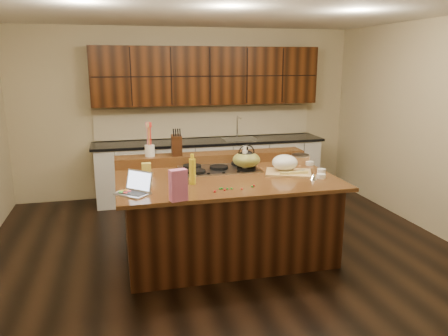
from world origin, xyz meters
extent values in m
cube|color=black|center=(0.00, 0.00, -0.01)|extent=(5.50, 5.00, 0.01)
cube|color=silver|center=(0.00, 0.00, 2.71)|extent=(5.50, 5.00, 0.01)
cube|color=tan|center=(0.00, 2.50, 1.35)|extent=(5.50, 0.01, 2.70)
cube|color=tan|center=(0.00, -2.50, 1.35)|extent=(5.50, 0.01, 2.70)
cube|color=tan|center=(2.75, 0.00, 1.35)|extent=(0.01, 5.00, 2.70)
cube|color=black|center=(0.00, 0.00, 0.44)|extent=(2.22, 1.42, 0.88)
cube|color=black|center=(0.00, 0.00, 0.90)|extent=(2.40, 1.60, 0.04)
cube|color=black|center=(0.00, 0.70, 0.98)|extent=(2.40, 0.30, 0.12)
cube|color=gray|center=(0.00, 0.30, 0.93)|extent=(0.92, 0.52, 0.02)
cylinder|color=black|center=(-0.30, 0.43, 0.95)|extent=(0.22, 0.22, 0.03)
cylinder|color=black|center=(0.30, 0.43, 0.95)|extent=(0.22, 0.22, 0.03)
cylinder|color=black|center=(-0.30, 0.17, 0.95)|extent=(0.22, 0.22, 0.03)
cylinder|color=black|center=(0.30, 0.17, 0.95)|extent=(0.22, 0.22, 0.03)
cylinder|color=black|center=(0.00, 0.30, 0.95)|extent=(0.22, 0.22, 0.03)
cube|color=silver|center=(0.30, 2.17, 0.45)|extent=(3.60, 0.62, 0.90)
cube|color=black|center=(0.30, 2.17, 0.92)|extent=(3.70, 0.66, 0.04)
cube|color=gray|center=(0.80, 2.17, 0.94)|extent=(0.55, 0.42, 0.01)
cylinder|color=gray|center=(0.80, 2.35, 1.12)|extent=(0.02, 0.02, 0.36)
cube|color=black|center=(0.30, 2.32, 1.95)|extent=(3.60, 0.34, 0.90)
cube|color=tan|center=(0.30, 2.48, 1.20)|extent=(3.60, 0.03, 0.50)
ellipsoid|color=black|center=(0.30, 0.17, 1.07)|extent=(0.26, 0.26, 0.20)
ellipsoid|color=olive|center=(0.30, 0.17, 1.05)|extent=(0.33, 0.33, 0.18)
cube|color=#B7B7BC|center=(-1.04, -0.47, 0.93)|extent=(0.37, 0.37, 0.01)
cube|color=black|center=(-1.04, -0.47, 0.94)|extent=(0.27, 0.27, 0.00)
cube|color=#B7B7BC|center=(-0.97, -0.39, 1.04)|extent=(0.27, 0.26, 0.20)
cube|color=silver|center=(-0.97, -0.40, 1.04)|extent=(0.23, 0.23, 0.17)
cylinder|color=yellow|center=(-0.41, -0.24, 1.06)|extent=(0.08, 0.08, 0.27)
cylinder|color=silver|center=(0.27, 0.14, 1.04)|extent=(0.08, 0.08, 0.25)
cube|color=tan|center=(0.73, -0.07, 0.93)|extent=(0.61, 0.54, 0.02)
ellipsoid|color=white|center=(0.71, 0.00, 1.03)|extent=(0.30, 0.30, 0.18)
cube|color=#EDD872|center=(0.64, -0.19, 0.96)|extent=(0.11, 0.03, 0.03)
cube|color=#EDD872|center=(0.75, -0.19, 0.96)|extent=(0.11, 0.03, 0.03)
cube|color=#EDD872|center=(0.86, -0.19, 0.96)|extent=(0.11, 0.03, 0.03)
cylinder|color=gray|center=(0.84, -0.09, 0.95)|extent=(0.20, 0.08, 0.01)
cylinder|color=white|center=(1.01, -0.34, 0.94)|extent=(0.11, 0.11, 0.04)
cylinder|color=white|center=(1.12, -0.12, 0.94)|extent=(0.12, 0.12, 0.04)
cylinder|color=white|center=(1.15, 0.27, 0.94)|extent=(0.11, 0.11, 0.04)
cylinder|color=#996B3F|center=(1.08, 0.40, 0.97)|extent=(0.27, 0.27, 0.09)
cone|color=silver|center=(0.89, -0.39, 0.96)|extent=(0.10, 0.10, 0.07)
cube|color=#D56498|center=(-0.63, -0.76, 1.07)|extent=(0.17, 0.12, 0.29)
cylinder|color=white|center=(-1.11, -0.41, 0.93)|extent=(0.21, 0.21, 0.01)
cube|color=gold|center=(-0.85, 0.24, 0.99)|extent=(0.10, 0.07, 0.14)
cylinder|color=white|center=(-0.77, 0.70, 1.11)|extent=(0.14, 0.14, 0.14)
cube|color=black|center=(-0.44, 0.70, 1.16)|extent=(0.14, 0.21, 0.25)
ellipsoid|color=red|center=(0.03, -0.57, 0.93)|extent=(0.02, 0.02, 0.02)
ellipsoid|color=#198C26|center=(-0.07, -0.53, 0.93)|extent=(0.02, 0.02, 0.02)
ellipsoid|color=red|center=(-0.15, -0.56, 0.93)|extent=(0.02, 0.02, 0.02)
ellipsoid|color=#198C26|center=(-0.18, -0.51, 0.93)|extent=(0.02, 0.02, 0.02)
ellipsoid|color=red|center=(-0.26, -0.59, 0.93)|extent=(0.02, 0.02, 0.02)
ellipsoid|color=#198C26|center=(-0.16, -0.50, 0.93)|extent=(0.02, 0.02, 0.02)
ellipsoid|color=red|center=(0.18, -0.48, 0.93)|extent=(0.02, 0.02, 0.02)
ellipsoid|color=#198C26|center=(-0.11, -0.53, 0.93)|extent=(0.02, 0.02, 0.02)
ellipsoid|color=red|center=(-0.25, -0.58, 0.93)|extent=(0.02, 0.02, 0.02)
ellipsoid|color=#198C26|center=(0.16, -0.51, 0.93)|extent=(0.02, 0.02, 0.02)
camera|label=1|loc=(-1.16, -4.59, 2.16)|focal=35.00mm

